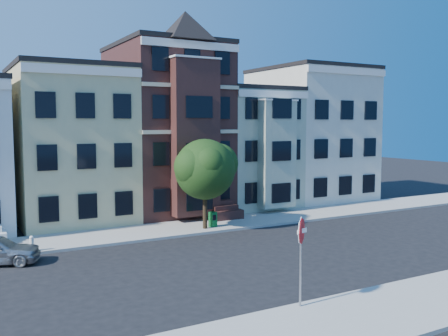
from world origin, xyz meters
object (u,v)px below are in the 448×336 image
street_tree (205,173)px  stop_sign (301,256)px  fire_hydrant (32,245)px  newspaper_box (213,219)px

street_tree → stop_sign: 13.66m
fire_hydrant → stop_sign: stop_sign is taller
stop_sign → street_tree: bearing=59.2°
street_tree → stop_sign: size_ratio=1.89×
stop_sign → fire_hydrant: bearing=101.3°
newspaper_box → street_tree: bearing=-177.9°
fire_hydrant → stop_sign: (7.09, -12.60, 1.48)m
street_tree → newspaper_box: bearing=18.6°
newspaper_box → stop_sign: stop_sign is taller
street_tree → fire_hydrant: bearing=-176.4°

